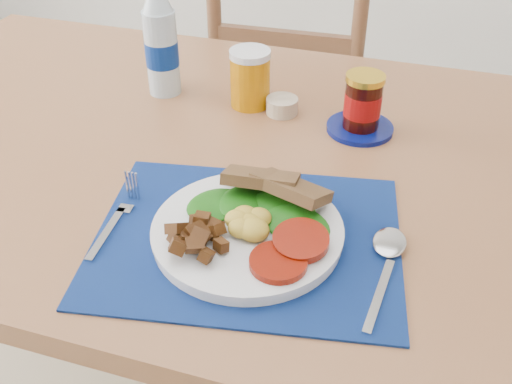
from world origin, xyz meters
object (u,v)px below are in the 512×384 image
(breakfast_plate, at_px, (243,228))
(juice_glass, at_px, (250,80))
(water_bottle, at_px, (161,46))
(chair_far, at_px, (292,75))
(jam_on_saucer, at_px, (362,107))

(breakfast_plate, distance_m, juice_glass, 0.40)
(breakfast_plate, relative_size, juice_glass, 2.53)
(water_bottle, bearing_deg, chair_far, 75.13)
(breakfast_plate, relative_size, jam_on_saucer, 2.19)
(chair_far, xyz_separation_m, jam_on_saucer, (0.26, -0.55, 0.22))
(water_bottle, height_order, juice_glass, water_bottle)
(chair_far, relative_size, water_bottle, 5.18)
(chair_far, distance_m, water_bottle, 0.59)
(jam_on_saucer, bearing_deg, chair_far, 115.62)
(chair_far, xyz_separation_m, juice_glass, (0.04, -0.51, 0.23))
(breakfast_plate, xyz_separation_m, jam_on_saucer, (0.11, 0.35, 0.03))
(chair_far, bearing_deg, jam_on_saucer, 113.10)
(breakfast_plate, bearing_deg, chair_far, 103.79)
(jam_on_saucer, bearing_deg, water_bottle, 174.83)
(water_bottle, distance_m, juice_glass, 0.18)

